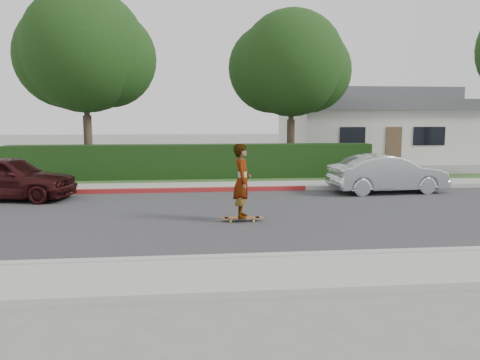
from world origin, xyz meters
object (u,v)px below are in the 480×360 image
Objects in this scene: skateboard at (242,218)px; car_silver at (387,174)px; skateboarder at (242,181)px; car_maroon at (7,178)px.

car_silver reaches higher than skateboard.
skateboard is 0.95m from skateboarder.
skateboarder is at bearing 27.63° from skateboard.
skateboarder is at bearing -109.01° from car_maroon.
skateboard is at bearing 121.66° from car_silver.
car_maroon reaches higher than skateboard.
car_maroon is at bearing 86.12° from car_silver.
skateboard is at bearing -109.01° from car_maroon.
skateboarder is (0.00, 0.00, 0.95)m from skateboard.
car_maroon is (-7.09, 3.92, -0.33)m from skateboarder.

